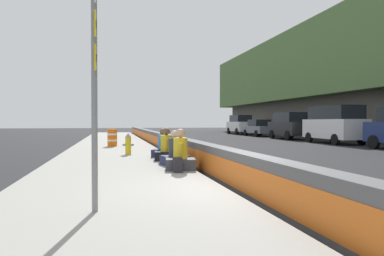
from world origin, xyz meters
TOP-DOWN VIEW (x-y plane):
  - ground_plane at (0.00, 0.00)m, footprint 160.00×160.00m
  - sidewalk_strip at (0.00, 2.65)m, footprint 80.00×4.40m
  - jersey_barrier at (0.00, 0.00)m, footprint 76.00×0.45m
  - route_sign_post at (-1.28, 2.98)m, footprint 0.44×0.09m
  - fire_hydrant at (8.27, 2.06)m, footprint 0.26×0.46m
  - seated_person_foreground at (3.14, 0.83)m, footprint 0.82×0.92m
  - seated_person_middle at (4.26, 0.80)m, footprint 0.80×0.89m
  - seated_person_rear at (5.68, 0.85)m, footprint 0.79×0.90m
  - seated_person_far at (6.88, 0.81)m, footprint 0.88×0.96m
  - backpack at (2.61, 1.00)m, footprint 0.32×0.28m
  - construction_barrel at (13.43, 2.69)m, footprint 0.54×0.54m
  - parked_car_fourth at (14.95, -12.10)m, footprint 5.15×2.22m
  - parked_car_midline at (21.26, -12.11)m, footprint 4.84×2.14m
  - parked_car_far at (27.83, -12.09)m, footprint 4.53×2.00m
  - parked_car_farther at (33.88, -12.30)m, footprint 4.81×2.09m

SIDE VIEW (x-z plane):
  - ground_plane at x=0.00m, z-range 0.00..0.00m
  - sidewalk_strip at x=0.00m, z-range 0.00..0.14m
  - backpack at x=2.61m, z-range 0.13..0.53m
  - jersey_barrier at x=0.00m, z-range 0.00..0.85m
  - seated_person_middle at x=4.26m, z-range -0.06..1.02m
  - seated_person_far at x=6.88m, z-range -0.06..1.03m
  - seated_person_rear at x=5.68m, z-range -0.07..1.07m
  - seated_person_foreground at x=3.14m, z-range -0.08..1.08m
  - fire_hydrant at x=8.27m, z-range 0.15..1.03m
  - construction_barrel at x=13.43m, z-range 0.14..1.09m
  - parked_car_far at x=27.83m, z-range 0.01..1.72m
  - parked_car_midline at x=21.26m, z-range 0.04..2.32m
  - parked_car_farther at x=33.88m, z-range 0.04..2.32m
  - parked_car_fourth at x=14.95m, z-range 0.07..2.63m
  - route_sign_post at x=-1.28m, z-range 0.43..4.03m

